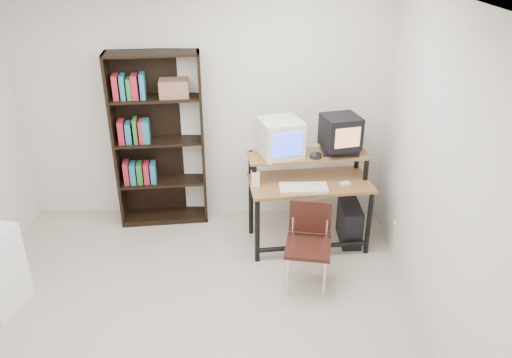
{
  "coord_description": "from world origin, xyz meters",
  "views": [
    {
      "loc": [
        0.61,
        -3.19,
        2.98
      ],
      "look_at": [
        0.58,
        1.1,
        0.87
      ],
      "focal_mm": 35.0,
      "sensor_mm": 36.0,
      "label": 1
    }
  ],
  "objects_px": {
    "crt_tv": "(341,132)",
    "pc_tower": "(349,223)",
    "crt_monitor": "(280,138)",
    "school_chair": "(309,237)",
    "bookshelf": "(159,139)",
    "computer_desk": "(309,184)"
  },
  "relations": [
    {
      "from": "pc_tower",
      "to": "school_chair",
      "type": "height_order",
      "value": "school_chair"
    },
    {
      "from": "computer_desk",
      "to": "bookshelf",
      "type": "bearing_deg",
      "value": 154.8
    },
    {
      "from": "crt_tv",
      "to": "bookshelf",
      "type": "height_order",
      "value": "bookshelf"
    },
    {
      "from": "pc_tower",
      "to": "school_chair",
      "type": "relative_size",
      "value": 0.56
    },
    {
      "from": "crt_monitor",
      "to": "pc_tower",
      "type": "relative_size",
      "value": 1.11
    },
    {
      "from": "crt_monitor",
      "to": "crt_tv",
      "type": "height_order",
      "value": "crt_tv"
    },
    {
      "from": "bookshelf",
      "to": "crt_monitor",
      "type": "bearing_deg",
      "value": -24.7
    },
    {
      "from": "computer_desk",
      "to": "bookshelf",
      "type": "relative_size",
      "value": 0.67
    },
    {
      "from": "computer_desk",
      "to": "school_chair",
      "type": "xyz_separation_m",
      "value": [
        -0.05,
        -0.69,
        -0.19
      ]
    },
    {
      "from": "computer_desk",
      "to": "crt_monitor",
      "type": "bearing_deg",
      "value": 154.24
    },
    {
      "from": "bookshelf",
      "to": "crt_tv",
      "type": "bearing_deg",
      "value": -18.66
    },
    {
      "from": "school_chair",
      "to": "crt_monitor",
      "type": "bearing_deg",
      "value": 115.79
    },
    {
      "from": "crt_tv",
      "to": "pc_tower",
      "type": "xyz_separation_m",
      "value": [
        0.16,
        -0.09,
        -1.0
      ]
    },
    {
      "from": "crt_tv",
      "to": "computer_desk",
      "type": "bearing_deg",
      "value": -173.23
    },
    {
      "from": "crt_tv",
      "to": "bookshelf",
      "type": "xyz_separation_m",
      "value": [
        -1.9,
        0.38,
        -0.23
      ]
    },
    {
      "from": "crt_tv",
      "to": "pc_tower",
      "type": "relative_size",
      "value": 0.94
    },
    {
      "from": "computer_desk",
      "to": "crt_tv",
      "type": "distance_m",
      "value": 0.62
    },
    {
      "from": "crt_monitor",
      "to": "school_chair",
      "type": "height_order",
      "value": "crt_monitor"
    },
    {
      "from": "computer_desk",
      "to": "pc_tower",
      "type": "distance_m",
      "value": 0.66
    },
    {
      "from": "bookshelf",
      "to": "computer_desk",
      "type": "bearing_deg",
      "value": -24.83
    },
    {
      "from": "crt_tv",
      "to": "school_chair",
      "type": "xyz_separation_m",
      "value": [
        -0.35,
        -0.82,
        -0.72
      ]
    },
    {
      "from": "crt_tv",
      "to": "bookshelf",
      "type": "relative_size",
      "value": 0.22
    }
  ]
}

